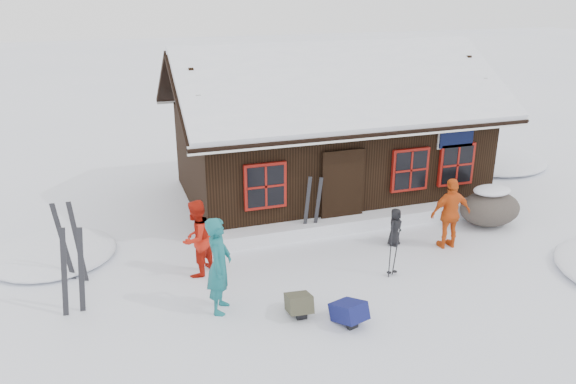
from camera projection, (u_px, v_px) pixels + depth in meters
name	position (u px, v px, depth m)	size (l,w,h in m)	color
ground	(348.00, 276.00, 11.95)	(120.00, 120.00, 0.00)	white
mountain_hut	(326.00, 141.00, 16.28)	(8.90, 6.09, 4.42)	black
snow_drift	(365.00, 221.00, 14.34)	(7.60, 0.60, 0.35)	white
snow_mounds	(377.00, 232.00, 14.10)	(20.60, 13.20, 0.48)	white
skier_teal	(219.00, 265.00, 10.40)	(0.69, 0.46, 1.90)	#156165
skier_orange_left	(196.00, 238.00, 11.77)	(0.81, 0.63, 1.67)	red
skier_orange_right	(451.00, 213.00, 13.02)	(1.00, 0.42, 1.70)	#D65215
skier_crouched	(395.00, 227.00, 13.27)	(0.45, 0.29, 0.92)	black
boulder	(490.00, 207.00, 14.39)	(1.61, 1.21, 0.94)	#514841
ski_pair_left	(73.00, 273.00, 10.34)	(0.55, 0.12, 1.80)	black
ski_pair_mid	(71.00, 243.00, 11.53)	(0.56, 0.24, 1.80)	black
ski_pair_right	(312.00, 208.00, 13.65)	(0.49, 0.19, 1.58)	black
ski_poles	(393.00, 250.00, 11.79)	(0.23, 0.11, 1.29)	black
backpack_blue	(349.00, 315.00, 10.24)	(0.46, 0.61, 0.33)	#131752
backpack_olive	(299.00, 307.00, 10.52)	(0.44, 0.59, 0.32)	#3E3D2C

